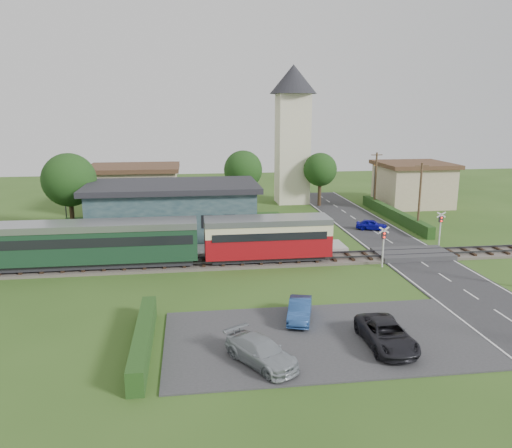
{
  "coord_description": "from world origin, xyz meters",
  "views": [
    {
      "loc": [
        -8.42,
        -36.14,
        12.11
      ],
      "look_at": [
        -3.01,
        4.0,
        2.76
      ],
      "focal_mm": 35.0,
      "sensor_mm": 36.0,
      "label": 1
    }
  ],
  "objects": [
    {
      "name": "ground",
      "position": [
        0.0,
        0.0,
        0.0
      ],
      "size": [
        120.0,
        120.0,
        0.0
      ],
      "primitive_type": "plane",
      "color": "#2D4C19"
    },
    {
      "name": "railway_track",
      "position": [
        0.0,
        2.0,
        0.11
      ],
      "size": [
        76.0,
        3.2,
        0.49
      ],
      "color": "#4C443D",
      "rests_on": "ground"
    },
    {
      "name": "road",
      "position": [
        10.0,
        0.0,
        0.03
      ],
      "size": [
        6.0,
        70.0,
        0.05
      ],
      "primitive_type": "cube",
      "color": "#28282B",
      "rests_on": "ground"
    },
    {
      "name": "car_park",
      "position": [
        -1.5,
        -12.0,
        0.04
      ],
      "size": [
        17.0,
        9.0,
        0.08
      ],
      "primitive_type": "cube",
      "color": "#333335",
      "rests_on": "ground"
    },
    {
      "name": "crossing_deck",
      "position": [
        10.0,
        2.0,
        0.23
      ],
      "size": [
        6.2,
        3.4,
        0.45
      ],
      "primitive_type": "cube",
      "color": "#333335",
      "rests_on": "ground"
    },
    {
      "name": "platform",
      "position": [
        -10.0,
        5.2,
        0.23
      ],
      "size": [
        30.0,
        3.0,
        0.45
      ],
      "primitive_type": "cube",
      "color": "gray",
      "rests_on": "ground"
    },
    {
      "name": "equipment_hut",
      "position": [
        -18.0,
        5.2,
        1.75
      ],
      "size": [
        2.3,
        2.3,
        2.55
      ],
      "color": "beige",
      "rests_on": "platform"
    },
    {
      "name": "station_building",
      "position": [
        -10.0,
        10.99,
        2.69
      ],
      "size": [
        16.0,
        9.0,
        5.3
      ],
      "color": "#223B42",
      "rests_on": "ground"
    },
    {
      "name": "train",
      "position": [
        -19.13,
        2.0,
        2.18
      ],
      "size": [
        43.2,
        2.9,
        3.4
      ],
      "color": "#232328",
      "rests_on": "ground"
    },
    {
      "name": "church_tower",
      "position": [
        5.0,
        28.0,
        10.23
      ],
      "size": [
        6.0,
        6.0,
        17.6
      ],
      "color": "beige",
      "rests_on": "ground"
    },
    {
      "name": "house_west",
      "position": [
        -15.0,
        25.0,
        2.79
      ],
      "size": [
        10.8,
        8.8,
        5.5
      ],
      "color": "tan",
      "rests_on": "ground"
    },
    {
      "name": "house_east",
      "position": [
        20.0,
        24.0,
        2.8
      ],
      "size": [
        8.8,
        8.8,
        5.5
      ],
      "color": "tan",
      "rests_on": "ground"
    },
    {
      "name": "hedge_carpark",
      "position": [
        -11.0,
        -12.0,
        0.6
      ],
      "size": [
        0.8,
        9.0,
        1.2
      ],
      "primitive_type": "cube",
      "color": "#193814",
      "rests_on": "ground"
    },
    {
      "name": "hedge_roadside",
      "position": [
        14.2,
        16.0,
        0.6
      ],
      "size": [
        0.8,
        18.0,
        1.2
      ],
      "primitive_type": "cube",
      "color": "#193814",
      "rests_on": "ground"
    },
    {
      "name": "hedge_station",
      "position": [
        -10.0,
        15.5,
        0.65
      ],
      "size": [
        22.0,
        0.8,
        1.3
      ],
      "primitive_type": "cube",
      "color": "#193814",
      "rests_on": "ground"
    },
    {
      "name": "tree_a",
      "position": [
        -20.0,
        14.0,
        5.38
      ],
      "size": [
        5.2,
        5.2,
        8.0
      ],
      "color": "#332316",
      "rests_on": "ground"
    },
    {
      "name": "tree_b",
      "position": [
        -2.0,
        23.0,
        5.02
      ],
      "size": [
        4.6,
        4.6,
        7.34
      ],
      "color": "#332316",
      "rests_on": "ground"
    },
    {
      "name": "tree_c",
      "position": [
        8.0,
        25.0,
        4.65
      ],
      "size": [
        4.2,
        4.2,
        6.78
      ],
      "color": "#332316",
      "rests_on": "ground"
    },
    {
      "name": "utility_pole_c",
      "position": [
        14.2,
        10.0,
        3.63
      ],
      "size": [
        1.4,
        0.22,
        7.0
      ],
      "color": "#473321",
      "rests_on": "ground"
    },
    {
      "name": "utility_pole_d",
      "position": [
        14.2,
        22.0,
        3.63
      ],
      "size": [
        1.4,
        0.22,
        7.0
      ],
      "color": "#473321",
      "rests_on": "ground"
    },
    {
      "name": "crossing_signal_near",
      "position": [
        6.4,
        -0.41,
        2.14
      ],
      "size": [
        0.84,
        0.28,
        3.28
      ],
      "color": "silver",
      "rests_on": "ground"
    },
    {
      "name": "crossing_signal_far",
      "position": [
        13.6,
        4.39,
        2.14
      ],
      "size": [
        0.84,
        0.28,
        3.28
      ],
      "color": "silver",
      "rests_on": "ground"
    },
    {
      "name": "streetlamp_west",
      "position": [
        -22.0,
        20.0,
        3.04
      ],
      "size": [
        0.3,
        0.3,
        5.15
      ],
      "color": "#3F3F47",
      "rests_on": "ground"
    },
    {
      "name": "streetlamp_east",
      "position": [
        16.0,
        27.0,
        3.04
      ],
      "size": [
        0.3,
        0.3,
        5.15
      ],
      "color": "#3F3F47",
      "rests_on": "ground"
    },
    {
      "name": "car_on_road",
      "position": [
        9.94,
        11.46,
        0.58
      ],
      "size": [
        3.37,
        2.36,
        1.07
      ],
      "primitive_type": "imported",
      "rotation": [
        0.0,
        0.0,
        1.18
      ],
      "color": "#0D0C9B",
      "rests_on": "road"
    },
    {
      "name": "car_park_blue",
      "position": [
        -2.24,
        -9.5,
        0.68
      ],
      "size": [
        2.23,
        3.86,
        1.2
      ],
      "primitive_type": "imported",
      "rotation": [
        0.0,
        0.0,
        -0.28
      ],
      "color": "navy",
      "rests_on": "car_park"
    },
    {
      "name": "car_park_silver",
      "position": [
        -5.23,
        -14.34,
        0.7
      ],
      "size": [
        3.75,
        4.57,
        1.25
      ],
      "primitive_type": "imported",
      "rotation": [
        0.0,
        0.0,
        0.56
      ],
      "color": "#989FA6",
      "rests_on": "car_park"
    },
    {
      "name": "car_park_dark",
      "position": [
        1.47,
        -13.4,
        0.73
      ],
      "size": [
        2.16,
        4.69,
        1.3
      ],
      "primitive_type": "imported",
      "rotation": [
        0.0,
        0.0,
        -0.0
      ],
      "color": "black",
      "rests_on": "car_park"
    },
    {
      "name": "pedestrian_near",
      "position": [
        -1.63,
        4.53,
        1.31
      ],
      "size": [
        0.73,
        0.61,
        1.71
      ],
      "primitive_type": "imported",
      "rotation": [
        0.0,
        0.0,
        3.53
      ],
      "color": "gray",
      "rests_on": "platform"
    },
    {
      "name": "pedestrian_far",
      "position": [
        -17.87,
        5.3,
        1.38
      ],
      "size": [
        0.87,
        1.03,
        1.87
      ],
      "primitive_type": "imported",
      "rotation": [
        0.0,
        0.0,
        1.76
      ],
      "color": "gray",
      "rests_on": "platform"
    }
  ]
}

